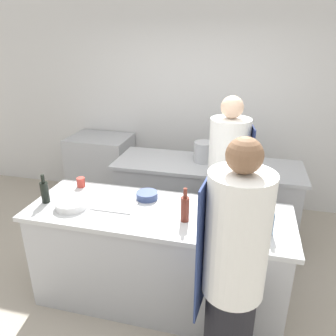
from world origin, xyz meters
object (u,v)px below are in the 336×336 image
object	(u,v)px
bottle_olive_oil	(45,191)
cup	(81,182)
bowl_ceramic_blue	(72,204)
oven_range	(102,168)
bottle_vinegar	(269,223)
bowl_mixing_large	(221,202)
stockpot	(204,152)
chef_at_prep_near	(232,280)
chef_at_stove	(227,188)
bottle_wine	(185,208)
bowl_prep_small	(147,195)

from	to	relation	value
bottle_olive_oil	cup	bearing A→B (deg)	68.20
cup	bowl_ceramic_blue	bearing A→B (deg)	-72.76
oven_range	bottle_vinegar	distance (m)	2.98
bottle_vinegar	bowl_mixing_large	size ratio (longest dim) A/B	0.89
bowl_mixing_large	stockpot	size ratio (longest dim) A/B	1.14
bottle_vinegar	bowl_ceramic_blue	size ratio (longest dim) A/B	0.86
bowl_mixing_large	cup	xyz separation A→B (m)	(-1.35, 0.08, 0.00)
chef_at_prep_near	stockpot	distance (m)	1.98
chef_at_stove	bowl_ceramic_blue	distance (m)	1.45
bottle_vinegar	bowl_ceramic_blue	xyz separation A→B (m)	(-1.61, 0.01, -0.06)
cup	stockpot	distance (m)	1.43
chef_at_prep_near	bottle_wine	xyz separation A→B (m)	(-0.41, 0.58, 0.13)
chef_at_stove	bottle_vinegar	bearing A→B (deg)	17.10
bottle_olive_oil	bottle_wine	size ratio (longest dim) A/B	0.91
oven_range	cup	xyz separation A→B (m)	(0.50, -1.48, 0.49)
bowl_prep_small	bottle_olive_oil	bearing A→B (deg)	-161.67
chef_at_prep_near	bottle_wine	size ratio (longest dim) A/B	6.38
oven_range	bowl_ceramic_blue	distance (m)	2.03
bottle_olive_oil	oven_range	bearing A→B (deg)	100.98
chef_at_stove	bottle_vinegar	xyz separation A→B (m)	(0.36, -0.75, 0.11)
bottle_olive_oil	stockpot	distance (m)	1.79
oven_range	stockpot	world-z (taller)	stockpot
bowl_mixing_large	bottle_wine	bearing A→B (deg)	-131.07
chef_at_prep_near	bowl_prep_small	world-z (taller)	chef_at_prep_near
bottle_wine	chef_at_stove	bearing A→B (deg)	69.30
bottle_olive_oil	bowl_mixing_large	world-z (taller)	bottle_olive_oil
bowl_ceramic_blue	cup	xyz separation A→B (m)	(-0.12, 0.39, 0.02)
chef_at_stove	bowl_ceramic_blue	size ratio (longest dim) A/B	6.53
bottle_wine	bowl_prep_small	world-z (taller)	bottle_wine
oven_range	bottle_olive_oil	distance (m)	1.96
bottle_olive_oil	bowl_mixing_large	size ratio (longest dim) A/B	0.98
stockpot	chef_at_stove	bearing A→B (deg)	-62.77
chef_at_prep_near	cup	xyz separation A→B (m)	(-1.51, 0.95, 0.06)
cup	chef_at_stove	bearing A→B (deg)	14.14
bowl_mixing_large	cup	bearing A→B (deg)	176.53
bottle_vinegar	stockpot	world-z (taller)	bottle_vinegar
bowl_ceramic_blue	bowl_mixing_large	bearing A→B (deg)	14.17
bottle_olive_oil	bottle_wine	world-z (taller)	bottle_wine
chef_at_prep_near	bottle_vinegar	size ratio (longest dim) A/B	7.68
chef_at_stove	oven_range	bearing A→B (deg)	-129.88
bowl_prep_small	bowl_mixing_large	bearing A→B (deg)	0.35
oven_range	chef_at_stove	world-z (taller)	chef_at_stove
oven_range	bottle_olive_oil	bearing A→B (deg)	-79.02
bowl_ceramic_blue	stockpot	bearing A→B (deg)	55.70
bottle_vinegar	stockpot	distance (m)	1.54
cup	chef_at_prep_near	bearing A→B (deg)	-32.19
bottle_olive_oil	stockpot	xyz separation A→B (m)	(1.20, 1.33, 0.01)
oven_range	bowl_ceramic_blue	world-z (taller)	bowl_ceramic_blue
chef_at_stove	stockpot	world-z (taller)	chef_at_stove
bottle_wine	bowl_mixing_large	size ratio (longest dim) A/B	1.07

